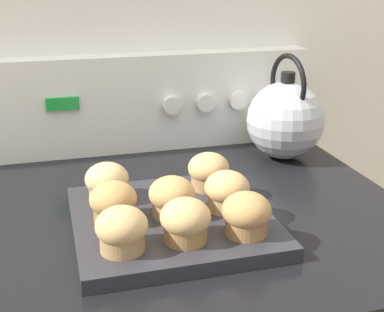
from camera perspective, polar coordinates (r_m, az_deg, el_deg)
wall_back at (r=1.17m, az=-6.14°, el=16.16°), size 8.00×0.05×2.40m
control_panel at (r=1.15m, az=-5.24°, el=5.69°), size 0.74×0.07×0.21m
muffin_pan at (r=0.82m, az=-2.17°, el=-6.96°), size 0.30×0.30×0.02m
muffin_r0_c0 at (r=0.72m, az=-7.50°, el=-7.83°), size 0.07×0.07×0.06m
muffin_r0_c1 at (r=0.73m, az=-0.70°, el=-6.95°), size 0.07×0.07×0.06m
muffin_r0_c2 at (r=0.76m, az=5.83°, el=-6.22°), size 0.07×0.07×0.06m
muffin_r1_c0 at (r=0.80m, az=-8.39°, el=-4.95°), size 0.07×0.07×0.06m
muffin_r1_c1 at (r=0.80m, az=-2.15°, el=-4.42°), size 0.07×0.07×0.06m
muffin_r1_c2 at (r=0.83m, az=3.75°, el=-3.77°), size 0.07×0.07×0.06m
muffin_r2_c0 at (r=0.87m, az=-9.05°, el=-2.78°), size 0.07×0.07×0.06m
muffin_r2_c2 at (r=0.90m, az=1.79°, el=-1.65°), size 0.07×0.07×0.06m
tea_kettle at (r=1.11m, az=9.90°, el=3.94°), size 0.16×0.19×0.22m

